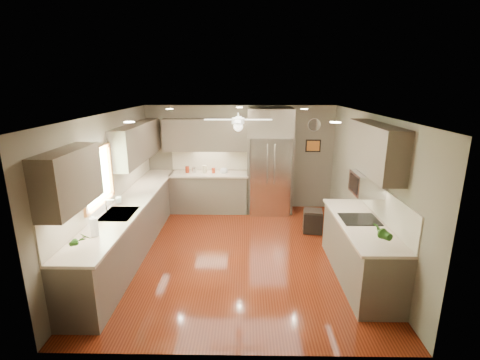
{
  "coord_description": "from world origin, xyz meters",
  "views": [
    {
      "loc": [
        0.13,
        -5.77,
        2.98
      ],
      "look_at": [
        0.03,
        0.6,
        1.21
      ],
      "focal_mm": 26.0,
      "sensor_mm": 36.0,
      "label": 1
    }
  ],
  "objects_px": {
    "canister_c": "(205,169)",
    "canister_a": "(187,169)",
    "potted_plant_left": "(81,240)",
    "potted_plant_right": "(382,232)",
    "microwave": "(367,184)",
    "stool": "(313,221)",
    "soap_bottle": "(119,199)",
    "canister_b": "(194,170)",
    "refrigerator": "(270,163)",
    "canister_d": "(213,171)",
    "bowl": "(224,172)",
    "paper_towel": "(94,227)"
  },
  "relations": [
    {
      "from": "canister_a",
      "to": "canister_c",
      "type": "xyz_separation_m",
      "value": [
        0.42,
        -0.0,
        0.01
      ]
    },
    {
      "from": "potted_plant_left",
      "to": "potted_plant_right",
      "type": "bearing_deg",
      "value": 3.74
    },
    {
      "from": "potted_plant_right",
      "to": "refrigerator",
      "type": "bearing_deg",
      "value": 108.21
    },
    {
      "from": "canister_a",
      "to": "bowl",
      "type": "relative_size",
      "value": 0.75
    },
    {
      "from": "canister_b",
      "to": "bowl",
      "type": "bearing_deg",
      "value": -2.18
    },
    {
      "from": "canister_d",
      "to": "soap_bottle",
      "type": "height_order",
      "value": "soap_bottle"
    },
    {
      "from": "microwave",
      "to": "stool",
      "type": "relative_size",
      "value": 1.19
    },
    {
      "from": "canister_d",
      "to": "stool",
      "type": "height_order",
      "value": "canister_d"
    },
    {
      "from": "potted_plant_right",
      "to": "stool",
      "type": "distance_m",
      "value": 2.68
    },
    {
      "from": "canister_b",
      "to": "canister_c",
      "type": "relative_size",
      "value": 0.79
    },
    {
      "from": "canister_a",
      "to": "microwave",
      "type": "height_order",
      "value": "microwave"
    },
    {
      "from": "canister_a",
      "to": "canister_c",
      "type": "bearing_deg",
      "value": -0.26
    },
    {
      "from": "canister_c",
      "to": "paper_towel",
      "type": "bearing_deg",
      "value": -107.35
    },
    {
      "from": "bowl",
      "to": "microwave",
      "type": "bearing_deg",
      "value": -48.72
    },
    {
      "from": "canister_c",
      "to": "canister_a",
      "type": "bearing_deg",
      "value": 179.74
    },
    {
      "from": "canister_d",
      "to": "microwave",
      "type": "distance_m",
      "value": 3.85
    },
    {
      "from": "soap_bottle",
      "to": "potted_plant_right",
      "type": "distance_m",
      "value": 4.26
    },
    {
      "from": "canister_a",
      "to": "canister_c",
      "type": "height_order",
      "value": "canister_c"
    },
    {
      "from": "canister_c",
      "to": "potted_plant_left",
      "type": "bearing_deg",
      "value": -105.3
    },
    {
      "from": "canister_c",
      "to": "potted_plant_right",
      "type": "height_order",
      "value": "potted_plant_right"
    },
    {
      "from": "soap_bottle",
      "to": "refrigerator",
      "type": "height_order",
      "value": "refrigerator"
    },
    {
      "from": "canister_a",
      "to": "canister_d",
      "type": "relative_size",
      "value": 1.2
    },
    {
      "from": "canister_d",
      "to": "refrigerator",
      "type": "bearing_deg",
      "value": -1.57
    },
    {
      "from": "potted_plant_right",
      "to": "stool",
      "type": "xyz_separation_m",
      "value": [
        -0.39,
        2.51,
        -0.87
      ]
    },
    {
      "from": "canister_a",
      "to": "paper_towel",
      "type": "height_order",
      "value": "paper_towel"
    },
    {
      "from": "canister_a",
      "to": "refrigerator",
      "type": "xyz_separation_m",
      "value": [
        1.95,
        -0.05,
        0.17
      ]
    },
    {
      "from": "canister_b",
      "to": "paper_towel",
      "type": "relative_size",
      "value": 0.51
    },
    {
      "from": "canister_b",
      "to": "refrigerator",
      "type": "height_order",
      "value": "refrigerator"
    },
    {
      "from": "canister_c",
      "to": "potted_plant_left",
      "type": "distance_m",
      "value": 4.16
    },
    {
      "from": "potted_plant_right",
      "to": "refrigerator",
      "type": "distance_m",
      "value": 3.91
    },
    {
      "from": "stool",
      "to": "paper_towel",
      "type": "relative_size",
      "value": 1.67
    },
    {
      "from": "potted_plant_left",
      "to": "potted_plant_right",
      "type": "relative_size",
      "value": 0.9
    },
    {
      "from": "canister_d",
      "to": "microwave",
      "type": "relative_size",
      "value": 0.23
    },
    {
      "from": "canister_d",
      "to": "microwave",
      "type": "bearing_deg",
      "value": -45.97
    },
    {
      "from": "potted_plant_right",
      "to": "paper_towel",
      "type": "height_order",
      "value": "potted_plant_right"
    },
    {
      "from": "soap_bottle",
      "to": "microwave",
      "type": "distance_m",
      "value": 4.15
    },
    {
      "from": "canister_b",
      "to": "potted_plant_right",
      "type": "xyz_separation_m",
      "value": [
        3.01,
        -3.77,
        0.1
      ]
    },
    {
      "from": "potted_plant_left",
      "to": "stool",
      "type": "height_order",
      "value": "potted_plant_left"
    },
    {
      "from": "canister_b",
      "to": "canister_d",
      "type": "distance_m",
      "value": 0.46
    },
    {
      "from": "soap_bottle",
      "to": "stool",
      "type": "relative_size",
      "value": 0.43
    },
    {
      "from": "stool",
      "to": "canister_b",
      "type": "bearing_deg",
      "value": 154.25
    },
    {
      "from": "bowl",
      "to": "refrigerator",
      "type": "xyz_separation_m",
      "value": [
        1.08,
        -0.03,
        0.22
      ]
    },
    {
      "from": "stool",
      "to": "potted_plant_left",
      "type": "bearing_deg",
      "value": -141.44
    },
    {
      "from": "canister_a",
      "to": "potted_plant_right",
      "type": "relative_size",
      "value": 0.45
    },
    {
      "from": "potted_plant_right",
      "to": "microwave",
      "type": "xyz_separation_m",
      "value": [
        0.1,
        1.0,
        0.37
      ]
    },
    {
      "from": "soap_bottle",
      "to": "canister_b",
      "type": "bearing_deg",
      "value": 66.63
    },
    {
      "from": "canister_d",
      "to": "potted_plant_right",
      "type": "xyz_separation_m",
      "value": [
        2.55,
        -3.75,
        0.11
      ]
    },
    {
      "from": "potted_plant_left",
      "to": "bowl",
      "type": "bearing_deg",
      "value": 68.77
    },
    {
      "from": "soap_bottle",
      "to": "potted_plant_left",
      "type": "relative_size",
      "value": 0.66
    },
    {
      "from": "canister_b",
      "to": "canister_c",
      "type": "bearing_deg",
      "value": -1.8
    }
  ]
}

